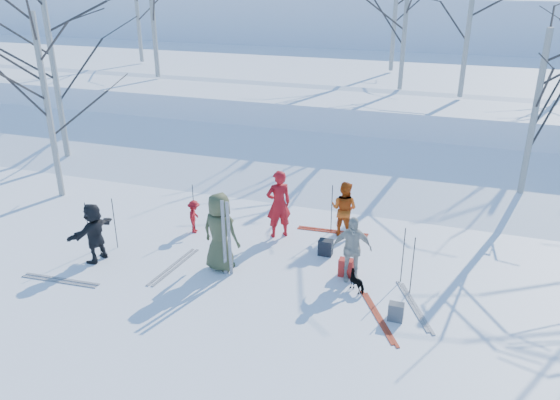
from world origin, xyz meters
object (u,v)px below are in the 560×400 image
(skier_olive_center, at_px, (220,232))
(skier_red_seated, at_px, (194,217))
(skier_red_north, at_px, (279,204))
(backpack_red, at_px, (346,268))
(skier_redor_behind, at_px, (344,209))
(backpack_grey, at_px, (396,312))
(backpack_dark, at_px, (326,247))
(skier_grey_west, at_px, (94,232))
(skier_cream_east, at_px, (351,249))
(dog, at_px, (358,281))

(skier_olive_center, distance_m, skier_red_seated, 2.19)
(skier_red_north, distance_m, backpack_red, 2.65)
(skier_redor_behind, relative_size, backpack_red, 3.56)
(backpack_grey, bearing_deg, skier_olive_center, 169.42)
(backpack_red, bearing_deg, skier_red_seated, 167.70)
(skier_redor_behind, distance_m, backpack_dark, 1.35)
(backpack_red, bearing_deg, skier_grey_west, -168.42)
(skier_cream_east, bearing_deg, dog, -75.49)
(skier_cream_east, bearing_deg, backpack_red, 124.77)
(skier_cream_east, height_order, skier_grey_west, skier_cream_east)
(skier_redor_behind, height_order, backpack_red, skier_redor_behind)
(skier_red_seated, xyz_separation_m, backpack_red, (4.31, -0.94, -0.24))
(skier_olive_center, bearing_deg, skier_redor_behind, -121.78)
(backpack_red, bearing_deg, skier_redor_behind, 104.22)
(skier_red_seated, height_order, skier_cream_east, skier_cream_east)
(skier_red_seated, distance_m, backpack_dark, 3.64)
(skier_redor_behind, relative_size, skier_red_seated, 1.66)
(skier_cream_east, bearing_deg, skier_red_north, 129.19)
(backpack_grey, relative_size, backpack_dark, 0.95)
(skier_redor_behind, bearing_deg, skier_red_north, 33.14)
(skier_redor_behind, xyz_separation_m, backpack_grey, (1.84, -3.43, -0.56))
(skier_grey_west, distance_m, backpack_grey, 7.19)
(skier_red_north, xyz_separation_m, backpack_dark, (1.43, -0.62, -0.71))
(skier_red_seated, xyz_separation_m, dog, (4.69, -1.47, -0.23))
(skier_grey_west, xyz_separation_m, dog, (6.22, 0.67, -0.52))
(skier_red_north, xyz_separation_m, dog, (2.50, -1.97, -0.69))
(skier_olive_center, height_order, skier_red_north, skier_olive_center)
(skier_redor_behind, bearing_deg, backpack_grey, 130.50)
(skier_redor_behind, xyz_separation_m, skier_red_seated, (-3.79, -1.11, -0.30))
(skier_red_seated, relative_size, backpack_red, 2.14)
(skier_cream_east, distance_m, backpack_grey, 1.84)
(skier_red_seated, height_order, skier_grey_west, skier_grey_west)
(skier_red_north, bearing_deg, backpack_grey, 103.43)
(backpack_dark, bearing_deg, skier_red_seated, 178.15)
(skier_red_seated, bearing_deg, dog, -122.25)
(skier_red_north, distance_m, skier_cream_east, 2.72)
(skier_olive_center, relative_size, skier_cream_east, 1.23)
(skier_olive_center, distance_m, backpack_red, 2.99)
(skier_grey_west, bearing_deg, skier_redor_behind, 130.83)
(skier_grey_west, height_order, backpack_red, skier_grey_west)
(skier_cream_east, xyz_separation_m, backpack_grey, (1.20, -1.28, -0.58))
(skier_red_north, relative_size, skier_cream_east, 1.19)
(skier_cream_east, xyz_separation_m, backpack_red, (-0.12, 0.10, -0.56))
(backpack_dark, bearing_deg, backpack_grey, -47.66)
(skier_olive_center, xyz_separation_m, skier_cream_east, (2.96, 0.50, -0.18))
(skier_redor_behind, height_order, skier_cream_east, skier_cream_east)
(skier_grey_west, relative_size, backpack_dark, 3.69)
(skier_grey_west, bearing_deg, backpack_grey, 98.01)
(skier_olive_center, height_order, skier_red_seated, skier_olive_center)
(skier_red_north, xyz_separation_m, skier_red_seated, (-2.20, -0.50, -0.46))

